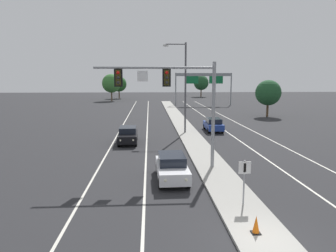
# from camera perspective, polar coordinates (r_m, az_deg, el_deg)

# --- Properties ---
(ground_plane) EXTENTS (260.00, 260.00, 0.00)m
(ground_plane) POSITION_cam_1_polar(r_m,az_deg,el_deg) (13.21, 17.50, -19.95)
(ground_plane) COLOR #28282B
(median_island) EXTENTS (2.40, 110.00, 0.15)m
(median_island) POSITION_cam_1_polar(r_m,az_deg,el_deg) (29.76, 5.14, -3.27)
(median_island) COLOR #9E9B93
(median_island) RESTS_ON ground
(lane_stripe_oncoming_center) EXTENTS (0.14, 100.00, 0.01)m
(lane_stripe_oncoming_center) POSITION_cam_1_polar(r_m,az_deg,el_deg) (36.32, -3.86, -1.18)
(lane_stripe_oncoming_center) COLOR silver
(lane_stripe_oncoming_center) RESTS_ON ground
(lane_stripe_receding_center) EXTENTS (0.14, 100.00, 0.01)m
(lane_stripe_receding_center) POSITION_cam_1_polar(r_m,az_deg,el_deg) (37.44, 10.68, -1.01)
(lane_stripe_receding_center) COLOR silver
(lane_stripe_receding_center) RESTS_ON ground
(edge_stripe_left) EXTENTS (0.14, 100.00, 0.01)m
(edge_stripe_left) POSITION_cam_1_polar(r_m,az_deg,el_deg) (36.50, -9.05, -1.22)
(edge_stripe_left) COLOR silver
(edge_stripe_left) RESTS_ON ground
(edge_stripe_right) EXTENTS (0.14, 100.00, 0.01)m
(edge_stripe_right) POSITION_cam_1_polar(r_m,az_deg,el_deg) (38.37, 15.47, -0.95)
(edge_stripe_right) COLOR silver
(edge_stripe_right) RESTS_ON ground
(overhead_signal_mast) EXTENTS (8.10, 0.44, 7.20)m
(overhead_signal_mast) POSITION_cam_1_polar(r_m,az_deg,el_deg) (20.90, 1.34, 6.31)
(overhead_signal_mast) COLOR gray
(overhead_signal_mast) RESTS_ON median_island
(median_sign_post) EXTENTS (0.60, 0.10, 2.20)m
(median_sign_post) POSITION_cam_1_polar(r_m,az_deg,el_deg) (15.65, 13.83, -8.88)
(median_sign_post) COLOR gray
(median_sign_post) RESTS_ON median_island
(street_lamp_median) EXTENTS (2.58, 0.28, 10.00)m
(street_lamp_median) POSITION_cam_1_polar(r_m,az_deg,el_deg) (34.96, 2.86, 7.98)
(street_lamp_median) COLOR #4C4C51
(street_lamp_median) RESTS_ON median_island
(car_oncoming_white) EXTENTS (1.92, 4.51, 1.58)m
(car_oncoming_white) POSITION_cam_1_polar(r_m,az_deg,el_deg) (19.39, 0.70, -7.53)
(car_oncoming_white) COLOR silver
(car_oncoming_white) RESTS_ON ground
(car_oncoming_black) EXTENTS (1.90, 4.50, 1.58)m
(car_oncoming_black) POSITION_cam_1_polar(r_m,az_deg,el_deg) (30.44, -7.38, -1.61)
(car_oncoming_black) COLOR black
(car_oncoming_black) RESTS_ON ground
(car_receding_blue) EXTENTS (1.88, 4.49, 1.58)m
(car_receding_blue) POSITION_cam_1_polar(r_m,az_deg,el_deg) (37.32, 8.31, 0.28)
(car_receding_blue) COLOR navy
(car_receding_blue) RESTS_ON ground
(traffic_cone_median_nose) EXTENTS (0.36, 0.36, 0.74)m
(traffic_cone_median_nose) POSITION_cam_1_polar(r_m,az_deg,el_deg) (13.38, 15.86, -17.04)
(traffic_cone_median_nose) COLOR black
(traffic_cone_median_nose) RESTS_ON median_island
(highway_sign_gantry) EXTENTS (13.28, 0.42, 7.50)m
(highway_sign_gantry) POSITION_cam_1_polar(r_m,az_deg,el_deg) (73.10, 6.57, 8.62)
(highway_sign_gantry) COLOR gray
(highway_sign_gantry) RESTS_ON ground
(tree_far_right_a) EXTENTS (5.04, 5.04, 7.30)m
(tree_far_right_a) POSITION_cam_1_polar(r_m,az_deg,el_deg) (107.06, 6.11, 7.91)
(tree_far_right_a) COLOR #4C3823
(tree_far_right_a) RESTS_ON ground
(tree_far_left_b) EXTENTS (4.75, 4.75, 6.88)m
(tree_far_left_b) POSITION_cam_1_polar(r_m,az_deg,el_deg) (98.62, -9.00, 7.62)
(tree_far_left_b) COLOR #4C3823
(tree_far_left_b) RESTS_ON ground
(tree_far_right_c) EXTENTS (4.15, 4.15, 6.00)m
(tree_far_right_c) POSITION_cam_1_polar(r_m,az_deg,el_deg) (53.51, 17.92, 5.82)
(tree_far_right_c) COLOR #4C3823
(tree_far_right_c) RESTS_ON ground
(tree_far_left_a) EXTENTS (5.15, 5.15, 7.45)m
(tree_far_left_a) POSITION_cam_1_polar(r_m,az_deg,el_deg) (87.95, -10.35, 7.71)
(tree_far_left_a) COLOR #4C3823
(tree_far_left_a) RESTS_ON ground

